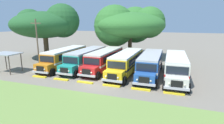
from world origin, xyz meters
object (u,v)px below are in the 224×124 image
(parked_bus_slot_1, at_px, (86,58))
(secondary_tree, at_px, (48,24))
(parked_bus_slot_0, at_px, (65,57))
(parked_bus_slot_2, at_px, (105,59))
(waiting_shelter, at_px, (6,55))
(parked_bus_slot_4, at_px, (151,63))
(parked_bus_slot_3, at_px, (126,62))
(parked_bus_slot_5, at_px, (176,65))
(broad_shade_tree, at_px, (130,25))
(utility_pole, at_px, (37,43))

(parked_bus_slot_1, relative_size, secondary_tree, 0.83)
(parked_bus_slot_0, xyz_separation_m, parked_bus_slot_2, (6.48, 0.69, 0.00))
(parked_bus_slot_1, height_order, waiting_shelter, parked_bus_slot_1)
(parked_bus_slot_2, bearing_deg, parked_bus_slot_4, 84.64)
(parked_bus_slot_4, xyz_separation_m, secondary_tree, (-20.70, 5.93, 5.03))
(parked_bus_slot_2, height_order, waiting_shelter, parked_bus_slot_2)
(parked_bus_slot_2, distance_m, secondary_tree, 15.60)
(parked_bus_slot_3, xyz_separation_m, parked_bus_slot_5, (6.45, -0.10, 0.00))
(secondary_tree, height_order, waiting_shelter, secondary_tree)
(parked_bus_slot_0, relative_size, parked_bus_slot_2, 1.00)
(parked_bus_slot_0, bearing_deg, broad_shade_tree, 144.19)
(parked_bus_slot_0, distance_m, waiting_shelter, 7.97)
(parked_bus_slot_3, bearing_deg, parked_bus_slot_4, 91.85)
(parked_bus_slot_1, distance_m, parked_bus_slot_3, 6.50)
(parked_bus_slot_1, relative_size, broad_shade_tree, 0.75)
(parked_bus_slot_5, bearing_deg, parked_bus_slot_0, -92.18)
(parked_bus_slot_5, height_order, secondary_tree, secondary_tree)
(parked_bus_slot_1, xyz_separation_m, broad_shade_tree, (4.03, 10.63, 4.76))
(utility_pole, height_order, waiting_shelter, utility_pole)
(parked_bus_slot_1, distance_m, secondary_tree, 13.22)
(parked_bus_slot_1, relative_size, parked_bus_slot_2, 1.00)
(parked_bus_slot_2, bearing_deg, utility_pole, -71.54)
(parked_bus_slot_4, bearing_deg, broad_shade_tree, -153.72)
(parked_bus_slot_4, distance_m, broad_shade_tree, 13.36)
(parked_bus_slot_1, distance_m, parked_bus_slot_2, 2.93)
(parked_bus_slot_0, height_order, parked_bus_slot_4, same)
(broad_shade_tree, xyz_separation_m, waiting_shelter, (-13.39, -16.42, -3.89))
(parked_bus_slot_3, height_order, parked_bus_slot_4, same)
(parked_bus_slot_3, height_order, parked_bus_slot_5, same)
(parked_bus_slot_2, distance_m, broad_shade_tree, 11.41)
(waiting_shelter, bearing_deg, parked_bus_slot_2, 26.46)
(parked_bus_slot_2, relative_size, parked_bus_slot_4, 1.00)
(parked_bus_slot_3, bearing_deg, broad_shade_tree, -166.52)
(parked_bus_slot_2, bearing_deg, parked_bus_slot_5, 85.80)
(parked_bus_slot_5, relative_size, waiting_shelter, 3.02)
(parked_bus_slot_2, bearing_deg, waiting_shelter, -62.49)
(parked_bus_slot_2, xyz_separation_m, waiting_shelter, (-12.27, -6.10, 0.87))
(secondary_tree, bearing_deg, parked_bus_slot_2, -20.43)
(parked_bus_slot_1, distance_m, waiting_shelter, 11.04)
(parked_bus_slot_3, relative_size, secondary_tree, 0.83)
(parked_bus_slot_2, xyz_separation_m, parked_bus_slot_5, (10.03, -0.92, 0.00))
(parked_bus_slot_3, bearing_deg, parked_bus_slot_1, -93.36)
(parked_bus_slot_3, relative_size, parked_bus_slot_4, 1.00)
(parked_bus_slot_1, distance_m, parked_bus_slot_5, 12.95)
(broad_shade_tree, bearing_deg, parked_bus_slot_5, -51.60)
(parked_bus_slot_4, relative_size, utility_pole, 1.48)
(parked_bus_slot_1, height_order, parked_bus_slot_4, same)
(parked_bus_slot_5, relative_size, utility_pole, 1.48)
(parked_bus_slot_5, bearing_deg, broad_shade_tree, -142.97)
(parked_bus_slot_4, height_order, broad_shade_tree, broad_shade_tree)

